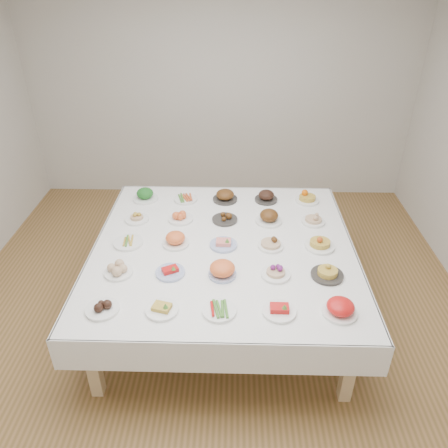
{
  "coord_description": "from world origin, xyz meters",
  "views": [
    {
      "loc": [
        0.19,
        -3.15,
        2.9
      ],
      "look_at": [
        0.11,
        0.14,
        0.88
      ],
      "focal_mm": 35.0,
      "sensor_mm": 36.0,
      "label": 1
    }
  ],
  "objects_px": {
    "dish_0": "(102,306)",
    "dish_24": "(308,195)",
    "dish_12": "(223,242)",
    "display_table": "(224,252)"
  },
  "relations": [
    {
      "from": "display_table",
      "to": "dish_0",
      "type": "relative_size",
      "value": 9.61
    },
    {
      "from": "dish_12",
      "to": "display_table",
      "type": "bearing_deg",
      "value": 82.65
    },
    {
      "from": "dish_12",
      "to": "dish_24",
      "type": "bearing_deg",
      "value": 44.74
    },
    {
      "from": "dish_24",
      "to": "display_table",
      "type": "bearing_deg",
      "value": -135.41
    },
    {
      "from": "dish_0",
      "to": "dish_24",
      "type": "relative_size",
      "value": 1.01
    },
    {
      "from": "dish_0",
      "to": "dish_24",
      "type": "bearing_deg",
      "value": 44.79
    },
    {
      "from": "dish_12",
      "to": "dish_24",
      "type": "xyz_separation_m",
      "value": [
        0.84,
        0.83,
        0.04
      ]
    },
    {
      "from": "dish_12",
      "to": "dish_0",
      "type": "bearing_deg",
      "value": -135.15
    },
    {
      "from": "dish_0",
      "to": "dish_24",
      "type": "height_order",
      "value": "dish_24"
    },
    {
      "from": "display_table",
      "to": "dish_12",
      "type": "height_order",
      "value": "dish_12"
    }
  ]
}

